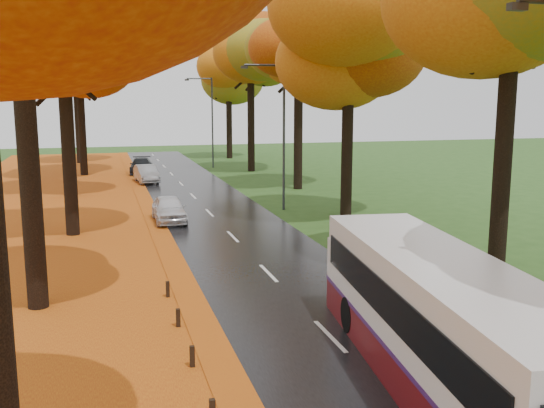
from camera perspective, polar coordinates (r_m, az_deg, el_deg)
name	(u,v)px	position (r m, az deg, el deg)	size (l,w,h in m)	color
road	(228,232)	(28.14, -4.14, -2.68)	(6.50, 90.00, 0.04)	black
centre_line	(228,232)	(28.14, -4.14, -2.64)	(0.12, 90.00, 0.01)	silver
leaf_verge	(20,245)	(27.82, -22.64, -3.60)	(12.00, 90.00, 0.02)	maroon
leaf_drift	(162,236)	(27.70, -10.34, -2.97)	(0.90, 90.00, 0.01)	orange
trees_left	(55,20)	(29.23, -19.76, 16.01)	(9.20, 74.00, 13.88)	black
trees_right	(360,26)	(31.71, 8.25, 16.22)	(9.30, 74.20, 13.96)	black
streetlamp_mid	(279,125)	(33.32, 0.71, 7.43)	(2.45, 0.18, 8.00)	#333538
streetlamp_far	(209,115)	(54.76, -5.91, 8.32)	(2.45, 0.18, 8.00)	#333538
bus	(441,320)	(13.53, 15.63, -10.50)	(3.69, 10.71, 2.76)	#5A0E12
car_white	(169,209)	(30.81, -9.67, -0.44)	(1.53, 3.79, 1.29)	silver
car_silver	(146,174)	(45.72, -11.73, 2.81)	(1.36, 3.90, 1.29)	gray
car_dark	(141,166)	(51.48, -12.21, 3.55)	(1.78, 4.37, 1.27)	black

